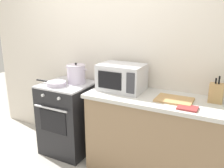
{
  "coord_description": "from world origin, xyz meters",
  "views": [
    {
      "loc": [
        1.49,
        -1.7,
        1.75
      ],
      "look_at": [
        0.29,
        0.6,
        1.0
      ],
      "focal_mm": 38.46,
      "sensor_mm": 36.0,
      "label": 1
    }
  ],
  "objects_px": {
    "microwave": "(122,77)",
    "frying_pan": "(56,84)",
    "cutting_board": "(174,100)",
    "stove": "(69,117)",
    "oven_mitt": "(188,108)",
    "knife_block": "(216,93)",
    "stock_pot": "(76,74)"
  },
  "relations": [
    {
      "from": "stock_pot",
      "to": "cutting_board",
      "type": "height_order",
      "value": "stock_pot"
    },
    {
      "from": "stove",
      "to": "cutting_board",
      "type": "distance_m",
      "value": 1.42
    },
    {
      "from": "frying_pan",
      "to": "stove",
      "type": "bearing_deg",
      "value": 63.72
    },
    {
      "from": "frying_pan",
      "to": "cutting_board",
      "type": "xyz_separation_m",
      "value": [
        1.41,
        0.13,
        -0.02
      ]
    },
    {
      "from": "stock_pot",
      "to": "knife_block",
      "type": "height_order",
      "value": "knife_block"
    },
    {
      "from": "cutting_board",
      "to": "microwave",
      "type": "bearing_deg",
      "value": 172.85
    },
    {
      "from": "microwave",
      "to": "cutting_board",
      "type": "distance_m",
      "value": 0.64
    },
    {
      "from": "frying_pan",
      "to": "cutting_board",
      "type": "bearing_deg",
      "value": 5.32
    },
    {
      "from": "stock_pot",
      "to": "oven_mitt",
      "type": "bearing_deg",
      "value": -9.71
    },
    {
      "from": "stove",
      "to": "knife_block",
      "type": "xyz_separation_m",
      "value": [
        1.71,
        0.14,
        0.56
      ]
    },
    {
      "from": "frying_pan",
      "to": "cutting_board",
      "type": "distance_m",
      "value": 1.41
    },
    {
      "from": "stove",
      "to": "microwave",
      "type": "bearing_deg",
      "value": 6.25
    },
    {
      "from": "cutting_board",
      "to": "oven_mitt",
      "type": "xyz_separation_m",
      "value": [
        0.16,
        -0.16,
        -0.0
      ]
    },
    {
      "from": "stove",
      "to": "knife_block",
      "type": "relative_size",
      "value": 3.42
    },
    {
      "from": "microwave",
      "to": "frying_pan",
      "type": "bearing_deg",
      "value": -165.11
    },
    {
      "from": "stove",
      "to": "oven_mitt",
      "type": "bearing_deg",
      "value": -6.02
    },
    {
      "from": "frying_pan",
      "to": "microwave",
      "type": "distance_m",
      "value": 0.82
    },
    {
      "from": "stock_pot",
      "to": "cutting_board",
      "type": "distance_m",
      "value": 1.26
    },
    {
      "from": "stove",
      "to": "oven_mitt",
      "type": "height_order",
      "value": "oven_mitt"
    },
    {
      "from": "stove",
      "to": "stock_pot",
      "type": "distance_m",
      "value": 0.59
    },
    {
      "from": "cutting_board",
      "to": "oven_mitt",
      "type": "height_order",
      "value": "cutting_board"
    },
    {
      "from": "frying_pan",
      "to": "knife_block",
      "type": "relative_size",
      "value": 1.62
    },
    {
      "from": "knife_block",
      "to": "microwave",
      "type": "bearing_deg",
      "value": -176.42
    },
    {
      "from": "frying_pan",
      "to": "cutting_board",
      "type": "relative_size",
      "value": 1.21
    },
    {
      "from": "oven_mitt",
      "to": "knife_block",
      "type": "bearing_deg",
      "value": 55.41
    },
    {
      "from": "cutting_board",
      "to": "oven_mitt",
      "type": "distance_m",
      "value": 0.23
    },
    {
      "from": "microwave",
      "to": "cutting_board",
      "type": "height_order",
      "value": "microwave"
    },
    {
      "from": "stove",
      "to": "frying_pan",
      "type": "distance_m",
      "value": 0.51
    },
    {
      "from": "stove",
      "to": "oven_mitt",
      "type": "distance_m",
      "value": 1.58
    },
    {
      "from": "microwave",
      "to": "oven_mitt",
      "type": "bearing_deg",
      "value": -16.9
    },
    {
      "from": "stove",
      "to": "cutting_board",
      "type": "height_order",
      "value": "cutting_board"
    },
    {
      "from": "stock_pot",
      "to": "cutting_board",
      "type": "xyz_separation_m",
      "value": [
        1.26,
        -0.08,
        -0.11
      ]
    }
  ]
}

